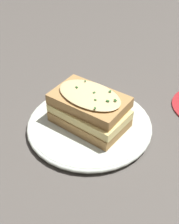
# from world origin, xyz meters

# --- Properties ---
(ground_plane) EXTENTS (2.40, 2.40, 0.00)m
(ground_plane) POSITION_xyz_m (0.00, 0.00, 0.00)
(ground_plane) COLOR #514C47
(dinner_plate) EXTENTS (0.26, 0.26, 0.01)m
(dinner_plate) POSITION_xyz_m (0.02, 0.01, 0.01)
(dinner_plate) COLOR silver
(dinner_plate) RESTS_ON ground_plane
(sandwich) EXTENTS (0.17, 0.12, 0.07)m
(sandwich) POSITION_xyz_m (0.02, 0.00, 0.05)
(sandwich) COLOR #B2844C
(sandwich) RESTS_ON dinner_plate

